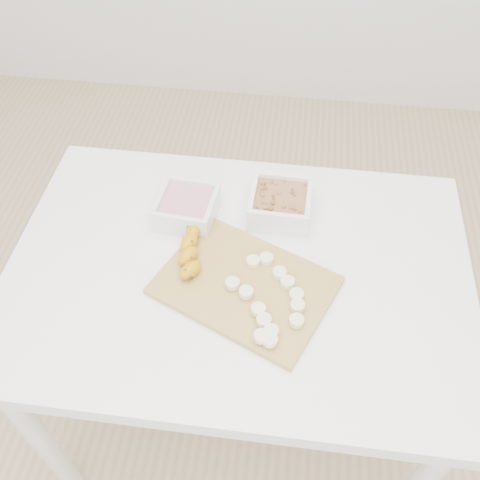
# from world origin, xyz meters

# --- Properties ---
(ground) EXTENTS (3.50, 3.50, 0.00)m
(ground) POSITION_xyz_m (0.00, 0.00, 0.00)
(ground) COLOR #C6AD89
(ground) RESTS_ON ground
(table) EXTENTS (1.00, 0.70, 0.75)m
(table) POSITION_xyz_m (0.00, 0.00, 0.65)
(table) COLOR white
(table) RESTS_ON ground
(bowl_yogurt) EXTENTS (0.14, 0.14, 0.06)m
(bowl_yogurt) POSITION_xyz_m (-0.14, 0.14, 0.78)
(bowl_yogurt) COLOR white
(bowl_yogurt) RESTS_ON table
(bowl_granola) EXTENTS (0.14, 0.14, 0.06)m
(bowl_granola) POSITION_xyz_m (0.07, 0.17, 0.78)
(bowl_granola) COLOR white
(bowl_granola) RESTS_ON table
(cutting_board) EXTENTS (0.41, 0.36, 0.01)m
(cutting_board) POSITION_xyz_m (0.02, -0.05, 0.76)
(cutting_board) COLOR tan
(cutting_board) RESTS_ON table
(banana) EXTENTS (0.09, 0.19, 0.03)m
(banana) POSITION_xyz_m (-0.10, 0.03, 0.78)
(banana) COLOR #BE8207
(banana) RESTS_ON cutting_board
(banana_slices) EXTENTS (0.16, 0.23, 0.02)m
(banana_slices) POSITION_xyz_m (0.08, -0.09, 0.77)
(banana_slices) COLOR #F5EABA
(banana_slices) RESTS_ON cutting_board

